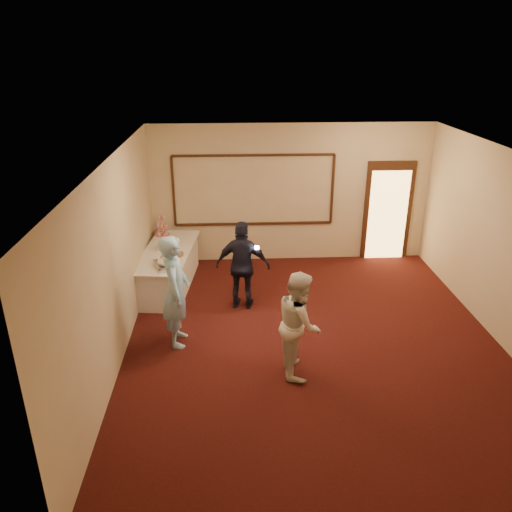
# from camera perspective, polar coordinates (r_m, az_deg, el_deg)

# --- Properties ---
(floor) EXTENTS (7.00, 7.00, 0.00)m
(floor) POSITION_cam_1_polar(r_m,az_deg,el_deg) (8.27, 6.56, -9.80)
(floor) COLOR black
(floor) RESTS_ON ground
(room_walls) EXTENTS (6.04, 7.04, 3.02)m
(room_walls) POSITION_cam_1_polar(r_m,az_deg,el_deg) (7.38, 7.26, 3.56)
(room_walls) COLOR beige
(room_walls) RESTS_ON floor
(wall_molding) EXTENTS (3.45, 0.04, 1.55)m
(wall_molding) POSITION_cam_1_polar(r_m,az_deg,el_deg) (10.72, -0.28, 7.51)
(wall_molding) COLOR black
(wall_molding) RESTS_ON room_walls
(doorway) EXTENTS (1.05, 0.07, 2.20)m
(doorway) POSITION_cam_1_polar(r_m,az_deg,el_deg) (11.37, 14.80, 4.92)
(doorway) COLOR black
(doorway) RESTS_ON floor
(buffet_table) EXTENTS (1.14, 2.42, 0.77)m
(buffet_table) POSITION_cam_1_polar(r_m,az_deg,el_deg) (10.00, -9.96, -1.41)
(buffet_table) COLOR white
(buffet_table) RESTS_ON floor
(pavlova_tray) EXTENTS (0.53, 0.60, 0.20)m
(pavlova_tray) POSITION_cam_1_polar(r_m,az_deg,el_deg) (9.09, -10.19, -0.72)
(pavlova_tray) COLOR #B3B5BA
(pavlova_tray) RESTS_ON buffet_table
(cupcake_stand) EXTENTS (0.32, 0.32, 0.47)m
(cupcake_stand) POSITION_cam_1_polar(r_m,az_deg,el_deg) (10.64, -10.70, 3.25)
(cupcake_stand) COLOR #ED6189
(cupcake_stand) RESTS_ON buffet_table
(plate_stack_a) EXTENTS (0.18, 0.18, 0.15)m
(plate_stack_a) POSITION_cam_1_polar(r_m,az_deg,el_deg) (9.84, -10.73, 1.03)
(plate_stack_a) COLOR white
(plate_stack_a) RESTS_ON buffet_table
(plate_stack_b) EXTENTS (0.18, 0.18, 0.15)m
(plate_stack_b) POSITION_cam_1_polar(r_m,az_deg,el_deg) (10.04, -9.30, 1.59)
(plate_stack_b) COLOR white
(plate_stack_b) RESTS_ON buffet_table
(tart) EXTENTS (0.30, 0.30, 0.06)m
(tart) POSITION_cam_1_polar(r_m,az_deg,el_deg) (9.55, -9.02, 0.15)
(tart) COLOR white
(tart) RESTS_ON buffet_table
(man) EXTENTS (0.45, 0.67, 1.84)m
(man) POSITION_cam_1_polar(r_m,az_deg,el_deg) (7.89, -9.16, -4.00)
(man) COLOR #94CEF7
(man) RESTS_ON floor
(woman) EXTENTS (0.60, 0.77, 1.59)m
(woman) POSITION_cam_1_polar(r_m,az_deg,el_deg) (7.20, 4.95, -7.67)
(woman) COLOR silver
(woman) RESTS_ON floor
(guest) EXTENTS (1.02, 0.57, 1.65)m
(guest) POSITION_cam_1_polar(r_m,az_deg,el_deg) (8.90, -1.51, -1.11)
(guest) COLOR black
(guest) RESTS_ON floor
(camera_flash) EXTENTS (0.08, 0.05, 0.05)m
(camera_flash) POSITION_cam_1_polar(r_m,az_deg,el_deg) (8.62, 0.10, 0.98)
(camera_flash) COLOR white
(camera_flash) RESTS_ON guest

